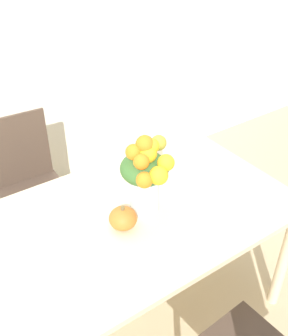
{
  "coord_description": "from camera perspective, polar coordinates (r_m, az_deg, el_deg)",
  "views": [
    {
      "loc": [
        -0.76,
        -1.19,
        1.98
      ],
      "look_at": [
        0.06,
        0.0,
        0.98
      ],
      "focal_mm": 42.0,
      "sensor_mm": 36.0,
      "label": 1
    }
  ],
  "objects": [
    {
      "name": "ground_plane",
      "position": [
        2.43,
        -1.25,
        -19.94
      ],
      "size": [
        12.0,
        12.0,
        0.0
      ],
      "primitive_type": "plane",
      "color": "tan"
    },
    {
      "name": "wall_back",
      "position": [
        2.7,
        -18.27,
        19.43
      ],
      "size": [
        8.0,
        0.06,
        2.7
      ],
      "color": "silver",
      "rests_on": "ground_plane"
    },
    {
      "name": "dining_table",
      "position": [
        1.93,
        -1.49,
        -8.47
      ],
      "size": [
        1.54,
        0.93,
        0.75
      ],
      "color": "beige",
      "rests_on": "ground_plane"
    },
    {
      "name": "flower_vase",
      "position": [
        1.77,
        0.21,
        -0.8
      ],
      "size": [
        0.26,
        0.28,
        0.41
      ],
      "color": "silver",
      "rests_on": "dining_table"
    },
    {
      "name": "pumpkin",
      "position": [
        1.77,
        -3.06,
        -7.29
      ],
      "size": [
        0.13,
        0.13,
        0.12
      ],
      "color": "orange",
      "rests_on": "dining_table"
    },
    {
      "name": "dining_chair_near_window",
      "position": [
        2.56,
        -16.28,
        -2.8
      ],
      "size": [
        0.44,
        0.44,
        0.93
      ],
      "rotation": [
        0.0,
        0.0,
        -0.05
      ],
      "color": "#47382D",
      "rests_on": "ground_plane"
    }
  ]
}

